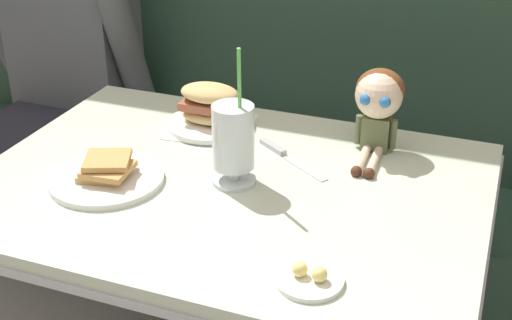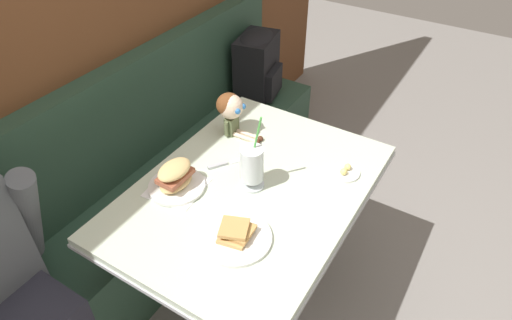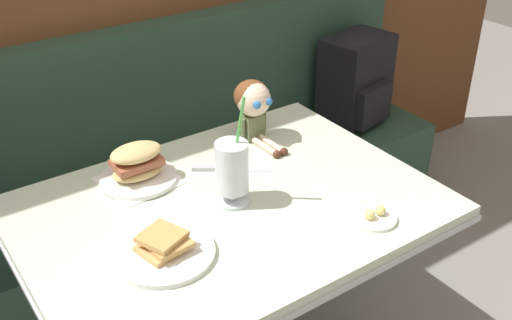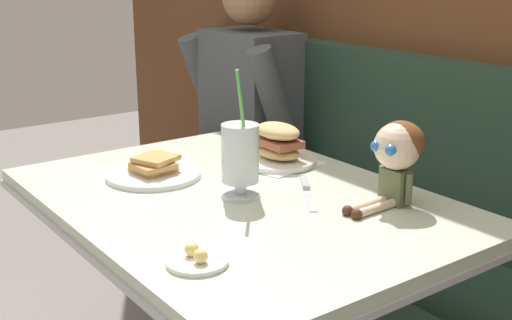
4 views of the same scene
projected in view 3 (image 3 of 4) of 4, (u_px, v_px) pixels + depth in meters
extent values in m
cube|color=#233D2D|center=(149.00, 243.00, 2.34)|extent=(2.60, 0.48, 0.45)
cube|color=#233D2D|center=(113.00, 107.00, 2.22)|extent=(2.60, 0.10, 0.55)
cube|color=beige|center=(229.00, 208.00, 1.67)|extent=(1.10, 0.80, 0.03)
cube|color=#B7BABF|center=(229.00, 215.00, 1.68)|extent=(1.11, 0.81, 0.02)
cylinder|color=#A5A8AD|center=(232.00, 305.00, 1.85)|extent=(0.14, 0.14, 0.65)
cylinder|color=white|center=(164.00, 253.00, 1.47)|extent=(0.25, 0.25, 0.01)
cube|color=tan|center=(160.00, 249.00, 1.46)|extent=(0.11, 0.11, 0.01)
cube|color=tan|center=(168.00, 243.00, 1.45)|extent=(0.10, 0.10, 0.01)
cube|color=tan|center=(162.00, 236.00, 1.45)|extent=(0.12, 0.12, 0.01)
cylinder|color=silver|center=(233.00, 200.00, 1.66)|extent=(0.10, 0.10, 0.01)
cylinder|color=silver|center=(232.00, 194.00, 1.65)|extent=(0.03, 0.03, 0.03)
cylinder|color=silver|center=(232.00, 167.00, 1.61)|extent=(0.09, 0.09, 0.14)
cylinder|color=#ADE0A8|center=(232.00, 170.00, 1.62)|extent=(0.08, 0.08, 0.12)
cylinder|color=#51B74C|center=(238.00, 134.00, 1.57)|extent=(0.02, 0.05, 0.22)
cube|color=white|center=(139.00, 180.00, 1.76)|extent=(0.22, 0.22, 0.00)
cylinder|color=white|center=(139.00, 178.00, 1.75)|extent=(0.22, 0.22, 0.01)
ellipsoid|color=tan|center=(138.00, 171.00, 1.74)|extent=(0.15, 0.10, 0.04)
cube|color=#995138|center=(137.00, 162.00, 1.73)|extent=(0.14, 0.09, 0.02)
ellipsoid|color=tan|center=(136.00, 153.00, 1.71)|extent=(0.15, 0.10, 0.04)
cylinder|color=white|center=(374.00, 218.00, 1.59)|extent=(0.12, 0.12, 0.01)
sphere|color=#F4E07A|center=(370.00, 215.00, 1.57)|extent=(0.03, 0.03, 0.03)
sphere|color=#F4E07A|center=(380.00, 210.00, 1.59)|extent=(0.03, 0.03, 0.03)
cube|color=silver|center=(248.00, 170.00, 1.81)|extent=(0.13, 0.10, 0.00)
cube|color=#B2B5BA|center=(206.00, 168.00, 1.81)|extent=(0.08, 0.06, 0.01)
cube|color=#5B6642|center=(253.00, 127.00, 1.96)|extent=(0.07, 0.04, 0.08)
sphere|color=beige|center=(253.00, 99.00, 1.91)|extent=(0.11, 0.11, 0.11)
ellipsoid|color=brown|center=(251.00, 95.00, 1.91)|extent=(0.11, 0.11, 0.10)
sphere|color=#2D6BB2|center=(257.00, 105.00, 1.86)|extent=(0.03, 0.03, 0.03)
sphere|color=#2D6BB2|center=(268.00, 101.00, 1.88)|extent=(0.03, 0.03, 0.03)
cylinder|color=beige|center=(265.00, 147.00, 1.91)|extent=(0.02, 0.12, 0.02)
cylinder|color=beige|center=(272.00, 144.00, 1.92)|extent=(0.02, 0.12, 0.02)
sphere|color=#4C2819|center=(277.00, 155.00, 1.87)|extent=(0.03, 0.03, 0.03)
sphere|color=#4C2819|center=(284.00, 152.00, 1.88)|extent=(0.03, 0.03, 0.03)
cylinder|color=#5B6642|center=(243.00, 129.00, 1.93)|extent=(0.02, 0.02, 0.07)
cylinder|color=#5B6642|center=(264.00, 122.00, 1.98)|extent=(0.02, 0.02, 0.07)
cube|color=black|center=(355.00, 79.00, 2.65)|extent=(0.33, 0.26, 0.38)
cube|color=black|center=(373.00, 105.00, 2.61)|extent=(0.22, 0.09, 0.17)
ellipsoid|color=black|center=(359.00, 39.00, 2.56)|extent=(0.32, 0.24, 0.07)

